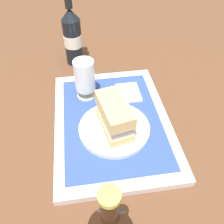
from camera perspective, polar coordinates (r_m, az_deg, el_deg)
The scene contains 8 objects.
ground_plane at distance 0.70m, azimuth 0.00°, elevation -2.89°, with size 3.00×3.00×0.00m, color brown.
tray at distance 0.69m, azimuth 0.00°, elevation -2.34°, with size 0.44×0.32×0.02m, color silver.
placemat at distance 0.68m, azimuth 0.00°, elevation -1.74°, with size 0.38×0.27×0.00m, color #2D4793.
plate at distance 0.65m, azimuth 0.78°, elevation -3.86°, with size 0.19×0.19×0.01m, color white.
sandwich at distance 0.62m, azimuth 0.72°, elevation -0.58°, with size 0.14×0.09×0.08m.
beer_glass at distance 0.72m, azimuth -6.44°, elevation 7.95°, with size 0.06×0.06×0.12m.
napkin_folded at distance 0.77m, azimuth 3.87°, elevation 4.59°, with size 0.09×0.07×0.01m, color white.
beer_bottle at distance 0.90m, azimuth -9.27°, elevation 17.16°, with size 0.07×0.07×0.27m.
Camera 1 is at (-0.46, 0.07, 0.52)m, focal length 38.86 mm.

